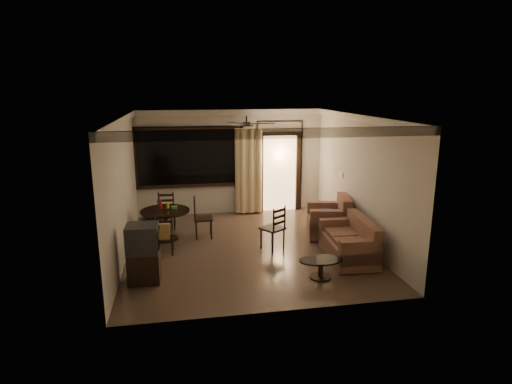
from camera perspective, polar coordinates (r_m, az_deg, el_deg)
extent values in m
plane|color=#7F6651|center=(9.29, -1.18, -7.43)|extent=(5.50, 5.50, 0.00)
plane|color=beige|center=(11.56, -3.39, 3.98)|extent=(5.00, 0.00, 5.00)
plane|color=beige|center=(6.28, 2.76, -4.43)|extent=(5.00, 0.00, 5.00)
plane|color=beige|center=(8.85, -17.42, 0.34)|extent=(0.00, 5.50, 5.50)
plane|color=beige|center=(9.59, 13.69, 1.58)|extent=(0.00, 5.50, 5.50)
plane|color=white|center=(8.68, -1.28, 10.07)|extent=(5.50, 5.50, 0.00)
cube|color=black|center=(11.42, -8.89, 4.61)|extent=(2.70, 0.04, 1.45)
cylinder|color=black|center=(11.24, -8.51, 8.62)|extent=(3.20, 0.03, 0.03)
cube|color=#FFC684|center=(11.81, 3.18, 2.47)|extent=(0.91, 0.03, 2.08)
cube|color=white|center=(10.55, 11.30, 2.24)|extent=(0.02, 0.18, 0.12)
cylinder|color=black|center=(8.69, -1.27, 9.68)|extent=(0.03, 0.03, 0.12)
cylinder|color=black|center=(8.69, -1.27, 9.09)|extent=(0.16, 0.16, 0.08)
cylinder|color=black|center=(9.80, -12.04, -2.49)|extent=(1.10, 1.10, 0.04)
cylinder|color=black|center=(9.90, -11.95, -4.32)|extent=(0.11, 0.11, 0.64)
cylinder|color=black|center=(10.00, -11.86, -6.08)|extent=(0.55, 0.55, 0.03)
cylinder|color=#99100D|center=(9.82, -12.60, -1.70)|extent=(0.06, 0.06, 0.22)
cylinder|color=gold|center=(9.72, -11.66, -1.92)|extent=(0.06, 0.06, 0.18)
cube|color=#2A8C49|center=(9.88, -10.86, -2.02)|extent=(0.14, 0.10, 0.05)
cube|color=black|center=(9.90, -13.85, -3.74)|extent=(0.43, 0.43, 0.04)
cube|color=black|center=(9.85, -7.03, -3.52)|extent=(0.43, 0.43, 0.04)
cube|color=black|center=(9.06, -12.23, -5.30)|extent=(0.43, 0.43, 0.04)
cube|color=#AB8B49|center=(8.81, -12.34, -5.16)|extent=(0.28, 0.09, 0.32)
cube|color=black|center=(10.63, -11.78, -2.42)|extent=(0.43, 0.43, 0.04)
cube|color=black|center=(7.92, -14.66, -9.60)|extent=(0.56, 0.52, 0.56)
cube|color=black|center=(7.73, -14.89, -6.02)|extent=(0.56, 0.52, 0.50)
cube|color=black|center=(7.70, -12.83, -5.97)|extent=(0.03, 0.40, 0.34)
cube|color=#462720|center=(8.84, 12.15, -7.43)|extent=(0.90, 1.57, 0.38)
cube|color=#462720|center=(8.84, 14.15, -5.39)|extent=(0.28, 1.53, 0.62)
cube|color=#462720|center=(8.18, 13.74, -7.85)|extent=(0.82, 0.22, 0.47)
cube|color=#462720|center=(9.38, 10.88, -4.89)|extent=(0.82, 0.22, 0.47)
cube|color=#462720|center=(8.75, 11.92, -6.12)|extent=(0.65, 1.36, 0.11)
cube|color=#462720|center=(10.05, 9.58, -4.52)|extent=(1.09, 1.09, 0.43)
cube|color=#462720|center=(10.00, 11.66, -2.57)|extent=(0.41, 0.95, 0.70)
cube|color=#462720|center=(9.64, 9.91, -3.97)|extent=(0.94, 0.39, 0.54)
cube|color=#462720|center=(10.33, 9.37, -2.75)|extent=(0.94, 0.39, 0.54)
cube|color=#462720|center=(9.97, 9.33, -3.16)|extent=(0.78, 0.83, 0.13)
ellipsoid|color=navy|center=(9.94, 9.36, -2.53)|extent=(0.39, 0.32, 0.11)
ellipsoid|color=black|center=(7.87, 8.65, -8.97)|extent=(0.80, 0.48, 0.03)
cylinder|color=black|center=(7.94, 8.60, -10.10)|extent=(0.09, 0.09, 0.32)
cylinder|color=black|center=(8.00, 8.56, -11.12)|extent=(0.39, 0.39, 0.03)
cube|color=black|center=(9.10, 2.22, -4.86)|extent=(0.59, 0.59, 0.04)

